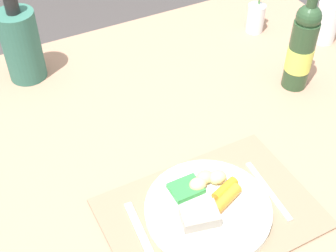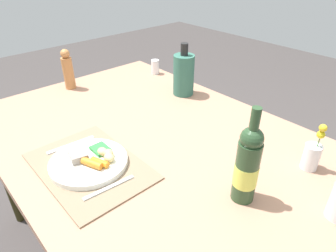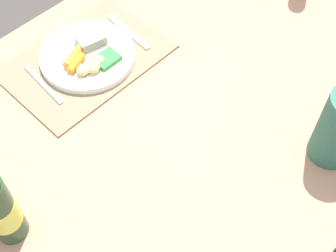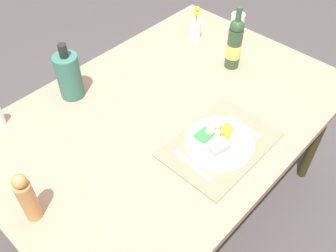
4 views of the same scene
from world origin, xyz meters
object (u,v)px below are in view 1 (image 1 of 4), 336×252
object	(u,v)px
fork	(143,237)
water_tumbler	(326,25)
dining_table	(153,149)
wine_bottle	(302,48)
dinner_plate	(208,207)
flower_vase	(256,15)
cooler_bottle	(21,45)
knife	(268,190)

from	to	relation	value
fork	water_tumbler	distance (m)	0.94
dining_table	wine_bottle	xyz separation A→B (m)	(0.45, -0.01, 0.18)
dinner_plate	flower_vase	bearing A→B (deg)	47.22
dinner_plate	cooler_bottle	distance (m)	0.71
dinner_plate	water_tumbler	bearing A→B (deg)	31.19
fork	cooler_bottle	xyz separation A→B (m)	(-0.06, 0.67, 0.10)
dinner_plate	wine_bottle	size ratio (longest dim) A/B	0.87
fork	cooler_bottle	bearing A→B (deg)	99.33
water_tumbler	dining_table	bearing A→B (deg)	-168.65
dinner_plate	knife	bearing A→B (deg)	-6.25
dining_table	flower_vase	world-z (taller)	flower_vase
dining_table	wine_bottle	distance (m)	0.49
flower_vase	knife	bearing A→B (deg)	-122.72
flower_vase	wine_bottle	size ratio (longest dim) A/B	0.57
wine_bottle	water_tumbler	xyz separation A→B (m)	(0.23, 0.14, -0.07)
cooler_bottle	water_tumbler	bearing A→B (deg)	-15.71
knife	flower_vase	xyz separation A→B (m)	(0.38, 0.59, 0.05)
water_tumbler	wine_bottle	bearing A→B (deg)	-148.41
water_tumbler	fork	bearing A→B (deg)	-153.83
flower_vase	wine_bottle	xyz separation A→B (m)	(-0.07, -0.30, 0.07)
cooler_bottle	water_tumbler	xyz separation A→B (m)	(0.90, -0.25, -0.05)
dinner_plate	cooler_bottle	size ratio (longest dim) A/B	1.02
dining_table	fork	bearing A→B (deg)	-119.80
knife	water_tumbler	bearing A→B (deg)	43.28
dinner_plate	fork	world-z (taller)	dinner_plate
flower_vase	cooler_bottle	distance (m)	0.75
wine_bottle	water_tumbler	distance (m)	0.28
knife	dinner_plate	bearing A→B (deg)	178.21
dining_table	knife	world-z (taller)	knife
dinner_plate	cooler_bottle	world-z (taller)	cooler_bottle
fork	flower_vase	size ratio (longest dim) A/B	1.04
cooler_bottle	wine_bottle	world-z (taller)	wine_bottle
knife	cooler_bottle	xyz separation A→B (m)	(-0.36, 0.69, 0.10)
dinner_plate	knife	distance (m)	0.15
cooler_bottle	wine_bottle	size ratio (longest dim) A/B	0.85
dinner_plate	flower_vase	xyz separation A→B (m)	(0.53, 0.57, 0.04)
dining_table	dinner_plate	bearing A→B (deg)	-90.89
fork	cooler_bottle	size ratio (longest dim) A/B	0.70
fork	knife	bearing A→B (deg)	0.82
dining_table	water_tumbler	size ratio (longest dim) A/B	11.98
wine_bottle	flower_vase	bearing A→B (deg)	76.64
dining_table	cooler_bottle	world-z (taller)	cooler_bottle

